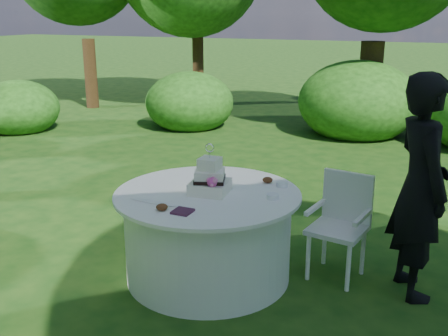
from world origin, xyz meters
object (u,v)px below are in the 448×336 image
Objects in this scene: napkins at (183,211)px; cake at (210,180)px; table at (208,234)px; chair at (342,218)px; guest at (420,187)px.

cake is at bearing 90.78° from napkins.
napkins is 0.63m from table.
chair is (0.99, 1.01, -0.26)m from napkins.
napkins is 0.09× the size of table.
cake is at bearing -152.55° from chair.
cake is 1.18m from chair.
guest is 1.76m from table.
chair reaches higher than table.
guest reaches higher than table.
guest reaches higher than napkins.
napkins is 0.50m from cake.
cake is at bearing -5.78° from table.
cake is (-0.01, 0.49, 0.10)m from napkins.
guest is (1.60, 0.95, 0.12)m from napkins.
napkins is at bearing 94.14° from guest.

